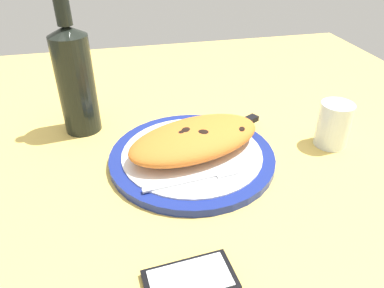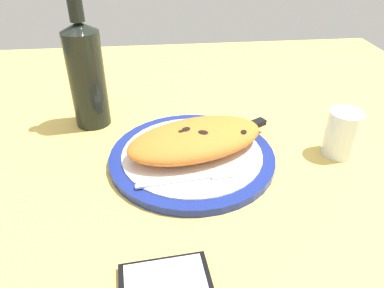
% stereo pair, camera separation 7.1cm
% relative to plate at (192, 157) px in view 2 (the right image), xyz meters
% --- Properties ---
extents(ground_plane, '(1.50, 1.50, 0.03)m').
position_rel_plate_xyz_m(ground_plane, '(0.00, 0.00, -0.02)').
color(ground_plane, '#DBB756').
extents(plate, '(0.33, 0.33, 0.02)m').
position_rel_plate_xyz_m(plate, '(0.00, 0.00, 0.00)').
color(plate, navy).
rests_on(plate, ground_plane).
extents(calzone, '(0.31, 0.22, 0.05)m').
position_rel_plate_xyz_m(calzone, '(0.01, 0.01, 0.04)').
color(calzone, orange).
rests_on(calzone, plate).
extents(fork, '(0.18, 0.04, 0.00)m').
position_rel_plate_xyz_m(fork, '(-0.01, -0.09, 0.01)').
color(fork, silver).
rests_on(fork, plate).
extents(knife, '(0.23, 0.14, 0.01)m').
position_rel_plate_xyz_m(knife, '(0.09, 0.06, 0.01)').
color(knife, silver).
rests_on(knife, plate).
extents(smartphone, '(0.13, 0.08, 0.01)m').
position_rel_plate_xyz_m(smartphone, '(-0.07, -0.28, -0.00)').
color(smartphone, black).
rests_on(smartphone, ground_plane).
extents(water_glass, '(0.07, 0.07, 0.10)m').
position_rel_plate_xyz_m(water_glass, '(0.30, -0.01, 0.03)').
color(water_glass, silver).
rests_on(water_glass, ground_plane).
extents(wine_bottle, '(0.08, 0.08, 0.31)m').
position_rel_plate_xyz_m(wine_bottle, '(-0.21, 0.18, 0.11)').
color(wine_bottle, black).
rests_on(wine_bottle, ground_plane).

